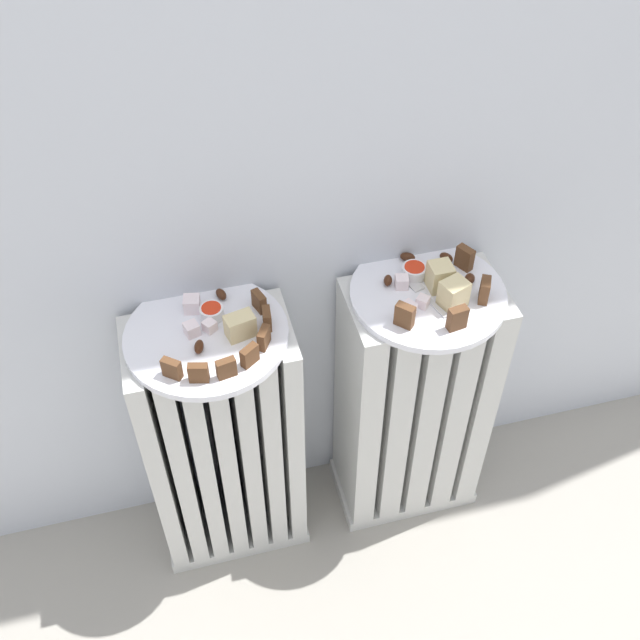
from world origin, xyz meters
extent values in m
plane|color=gray|center=(0.00, 0.00, 0.00)|extent=(6.00, 6.00, 0.00)
cube|color=silver|center=(-0.19, 0.28, 0.01)|extent=(0.29, 0.17, 0.03)
cube|color=silver|center=(-0.31, 0.28, 0.31)|extent=(0.03, 0.17, 0.55)
cube|color=silver|center=(-0.27, 0.28, 0.31)|extent=(0.03, 0.17, 0.55)
cube|color=silver|center=(-0.23, 0.28, 0.31)|extent=(0.03, 0.17, 0.55)
cube|color=silver|center=(-0.19, 0.28, 0.31)|extent=(0.03, 0.17, 0.55)
cube|color=silver|center=(-0.15, 0.28, 0.31)|extent=(0.03, 0.17, 0.55)
cube|color=silver|center=(-0.11, 0.28, 0.31)|extent=(0.03, 0.17, 0.55)
cube|color=silver|center=(-0.06, 0.28, 0.31)|extent=(0.03, 0.17, 0.55)
cube|color=silver|center=(0.19, 0.28, 0.01)|extent=(0.29, 0.17, 0.03)
cube|color=silver|center=(0.07, 0.28, 0.31)|extent=(0.04, 0.17, 0.55)
cube|color=silver|center=(0.13, 0.28, 0.31)|extent=(0.04, 0.17, 0.55)
cube|color=silver|center=(0.19, 0.28, 0.31)|extent=(0.04, 0.17, 0.55)
cube|color=silver|center=(0.24, 0.28, 0.31)|extent=(0.04, 0.17, 0.55)
cube|color=silver|center=(0.30, 0.28, 0.31)|extent=(0.04, 0.17, 0.55)
cylinder|color=white|center=(-0.19, 0.28, 0.59)|extent=(0.26, 0.26, 0.01)
cylinder|color=white|center=(0.19, 0.28, 0.59)|extent=(0.26, 0.26, 0.01)
cube|color=#56351E|center=(-0.25, 0.20, 0.61)|extent=(0.03, 0.03, 0.03)
cube|color=#56351E|center=(-0.21, 0.19, 0.61)|extent=(0.03, 0.02, 0.03)
cube|color=#56351E|center=(-0.17, 0.18, 0.61)|extent=(0.03, 0.02, 0.03)
cube|color=#56351E|center=(-0.13, 0.20, 0.61)|extent=(0.03, 0.03, 0.03)
cube|color=#56351E|center=(-0.10, 0.23, 0.61)|extent=(0.03, 0.03, 0.03)
cube|color=#56351E|center=(-0.09, 0.27, 0.61)|extent=(0.02, 0.03, 0.03)
cube|color=#56351E|center=(-0.09, 0.31, 0.61)|extent=(0.02, 0.03, 0.03)
cube|color=beige|center=(-0.13, 0.26, 0.62)|extent=(0.05, 0.04, 0.04)
cube|color=white|center=(-0.20, 0.34, 0.61)|extent=(0.03, 0.03, 0.03)
cube|color=white|center=(-0.21, 0.28, 0.61)|extent=(0.03, 0.03, 0.02)
cube|color=white|center=(-0.18, 0.28, 0.60)|extent=(0.03, 0.03, 0.02)
ellipsoid|color=#3D1E0F|center=(-0.20, 0.25, 0.60)|extent=(0.02, 0.03, 0.01)
ellipsoid|color=#3D1E0F|center=(-0.15, 0.35, 0.60)|extent=(0.02, 0.03, 0.02)
cylinder|color=white|center=(-0.17, 0.31, 0.61)|extent=(0.04, 0.04, 0.02)
cylinder|color=red|center=(-0.17, 0.31, 0.61)|extent=(0.03, 0.03, 0.01)
cube|color=#56351E|center=(0.12, 0.22, 0.62)|extent=(0.03, 0.03, 0.04)
cube|color=#56351E|center=(0.20, 0.19, 0.62)|extent=(0.03, 0.02, 0.04)
cube|color=#56351E|center=(0.27, 0.24, 0.62)|extent=(0.03, 0.03, 0.04)
cube|color=#56351E|center=(0.27, 0.32, 0.62)|extent=(0.03, 0.03, 0.04)
cube|color=beige|center=(0.21, 0.29, 0.62)|extent=(0.04, 0.04, 0.05)
cube|color=beige|center=(0.21, 0.24, 0.62)|extent=(0.05, 0.05, 0.05)
cube|color=white|center=(0.17, 0.25, 0.60)|extent=(0.03, 0.03, 0.02)
cube|color=white|center=(0.23, 0.30, 0.60)|extent=(0.02, 0.02, 0.02)
cube|color=white|center=(0.15, 0.30, 0.61)|extent=(0.03, 0.03, 0.02)
cube|color=white|center=(0.14, 0.24, 0.61)|extent=(0.03, 0.03, 0.02)
ellipsoid|color=#3D1E0F|center=(0.26, 0.28, 0.60)|extent=(0.03, 0.03, 0.01)
ellipsoid|color=#3D1E0F|center=(0.13, 0.31, 0.60)|extent=(0.02, 0.03, 0.02)
ellipsoid|color=#3D1E0F|center=(0.18, 0.36, 0.60)|extent=(0.03, 0.03, 0.02)
ellipsoid|color=#3D1E0F|center=(0.24, 0.34, 0.60)|extent=(0.03, 0.03, 0.02)
cylinder|color=white|center=(0.18, 0.32, 0.61)|extent=(0.04, 0.04, 0.02)
cylinder|color=red|center=(0.18, 0.32, 0.61)|extent=(0.03, 0.03, 0.01)
cube|color=silver|center=(0.18, 0.24, 0.60)|extent=(0.02, 0.06, 0.00)
cube|color=silver|center=(0.17, 0.30, 0.60)|extent=(0.03, 0.03, 0.00)
camera|label=1|loc=(-0.22, -0.56, 1.47)|focal=42.74mm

